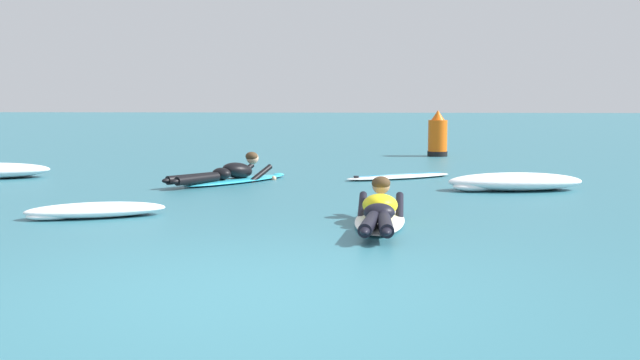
# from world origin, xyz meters

# --- Properties ---
(ground_plane) EXTENTS (120.00, 120.00, 0.00)m
(ground_plane) POSITION_xyz_m (0.00, 10.00, 0.00)
(ground_plane) COLOR #2D6B7A
(surfer_near) EXTENTS (0.62, 2.54, 0.54)m
(surfer_near) POSITION_xyz_m (0.99, 3.02, 0.14)
(surfer_near) COLOR white
(surfer_near) RESTS_ON ground
(surfer_far) EXTENTS (1.82, 2.43, 0.53)m
(surfer_far) POSITION_xyz_m (-1.48, 7.16, 0.13)
(surfer_far) COLOR #2DB2D1
(surfer_far) RESTS_ON ground
(drifting_surfboard) EXTENTS (2.05, 1.55, 0.16)m
(drifting_surfboard) POSITION_xyz_m (1.32, 8.10, 0.03)
(drifting_surfboard) COLOR white
(drifting_surfboard) RESTS_ON ground
(whitewater_front) EXTENTS (2.16, 1.07, 0.27)m
(whitewater_front) POSITION_xyz_m (3.06, 6.45, 0.13)
(whitewater_front) COLOR white
(whitewater_front) RESTS_ON ground
(whitewater_mid_left) EXTENTS (1.71, 1.10, 0.18)m
(whitewater_mid_left) POSITION_xyz_m (-2.36, 3.32, 0.08)
(whitewater_mid_left) COLOR white
(whitewater_mid_left) RESTS_ON ground
(channel_marker_buoy) EXTENTS (0.48, 0.48, 1.12)m
(channel_marker_buoy) POSITION_xyz_m (2.40, 13.49, 0.45)
(channel_marker_buoy) COLOR #EA5B0F
(channel_marker_buoy) RESTS_ON ground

